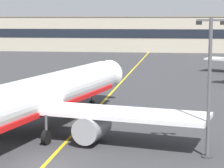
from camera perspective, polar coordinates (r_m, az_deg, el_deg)
ground_plane at (r=34.90m, az=-7.85°, el=-9.95°), size 400.00×400.00×0.00m
taxiway_centreline at (r=63.52m, az=-0.62°, el=-1.66°), size 2.25×179.99×0.01m
airliner_foreground at (r=42.66m, az=-10.06°, el=-2.02°), size 32.29×41.13×11.65m
apron_lamp_post at (r=36.20m, az=11.86°, el=-0.17°), size 2.24×0.90×10.77m
safety_cone_by_nose_gear at (r=57.51m, az=-3.64°, el=-2.45°), size 0.44×0.44×0.55m
terminal_building at (r=152.90m, az=4.88°, el=6.19°), size 162.24×12.40×11.53m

